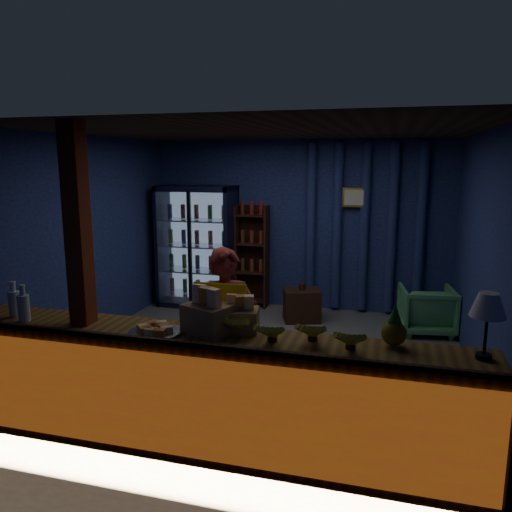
{
  "coord_description": "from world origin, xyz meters",
  "views": [
    {
      "loc": [
        1.4,
        -5.37,
        2.29
      ],
      "look_at": [
        -0.02,
        -0.2,
        1.26
      ],
      "focal_mm": 35.0,
      "sensor_mm": 36.0,
      "label": 1
    }
  ],
  "objects": [
    {
      "name": "table_lamp",
      "position": [
        2.05,
        -1.84,
        1.32
      ],
      "size": [
        0.24,
        0.24,
        0.47
      ],
      "color": "black",
      "rests_on": "counter"
    },
    {
      "name": "side_table",
      "position": [
        0.2,
        1.48,
        0.23
      ],
      "size": [
        0.6,
        0.52,
        0.56
      ],
      "color": "#341C10",
      "rests_on": "ground"
    },
    {
      "name": "pastry_tray",
      "position": [
        -0.35,
        -1.98,
        0.97
      ],
      "size": [
        0.42,
        0.42,
        0.07
      ],
      "color": "silver",
      "rests_on": "counter"
    },
    {
      "name": "yellow_sign",
      "position": [
        0.07,
        -1.68,
        1.13
      ],
      "size": [
        0.45,
        0.09,
        0.36
      ],
      "color": "yellow",
      "rests_on": "counter"
    },
    {
      "name": "framed_picture",
      "position": [
        0.85,
        2.1,
        1.75
      ],
      "size": [
        0.36,
        0.04,
        0.28
      ],
      "color": "gold",
      "rests_on": "room_walls"
    },
    {
      "name": "room_walls",
      "position": [
        0.0,
        0.0,
        1.57
      ],
      "size": [
        4.6,
        4.6,
        4.6
      ],
      "color": "navy",
      "rests_on": "ground"
    },
    {
      "name": "curtain_folds",
      "position": [
        1.0,
        2.14,
        1.3
      ],
      "size": [
        1.74,
        0.14,
        2.5
      ],
      "color": "navy",
      "rests_on": "room_walls"
    },
    {
      "name": "bottle_shelf",
      "position": [
        -0.7,
        2.06,
        0.79
      ],
      "size": [
        0.5,
        0.28,
        1.6
      ],
      "color": "#341C10",
      "rests_on": "ground"
    },
    {
      "name": "soda_bottles",
      "position": [
        -1.81,
        -1.95,
        1.08
      ],
      "size": [
        0.59,
        0.18,
        0.32
      ],
      "color": "#AB1A0B",
      "rests_on": "counter"
    },
    {
      "name": "shopkeeper",
      "position": [
        -0.01,
        -1.28,
        0.77
      ],
      "size": [
        0.65,
        0.53,
        1.53
      ],
      "primitive_type": "imported",
      "rotation": [
        0.0,
        0.0,
        0.34
      ],
      "color": "maroon",
      "rests_on": "ground"
    },
    {
      "name": "beverage_cooler",
      "position": [
        -1.55,
        1.92,
        0.93
      ],
      "size": [
        1.2,
        0.62,
        1.9
      ],
      "color": "black",
      "rests_on": "ground"
    },
    {
      "name": "snack_box_centre",
      "position": [
        0.27,
        -1.74,
        1.06
      ],
      "size": [
        0.32,
        0.28,
        0.3
      ],
      "color": "olive",
      "rests_on": "counter"
    },
    {
      "name": "pineapple",
      "position": [
        1.45,
        -1.76,
        1.08
      ],
      "size": [
        0.18,
        0.18,
        0.32
      ],
      "color": "olive",
      "rests_on": "counter"
    },
    {
      "name": "snack_box_left",
      "position": [
        0.04,
        -1.84,
        1.08
      ],
      "size": [
        0.44,
        0.41,
        0.38
      ],
      "color": "olive",
      "rests_on": "counter"
    },
    {
      "name": "ground",
      "position": [
        0.0,
        0.0,
        0.0
      ],
      "size": [
        4.6,
        4.6,
        0.0
      ],
      "primitive_type": "plane",
      "color": "#515154",
      "rests_on": "ground"
    },
    {
      "name": "counter",
      "position": [
        0.0,
        -1.91,
        0.48
      ],
      "size": [
        4.4,
        0.57,
        0.99
      ],
      "color": "brown",
      "rests_on": "ground"
    },
    {
      "name": "support_post",
      "position": [
        -1.05,
        -1.9,
        1.3
      ],
      "size": [
        0.16,
        0.16,
        2.6
      ],
      "primitive_type": "cube",
      "color": "maroon",
      "rests_on": "ground"
    },
    {
      "name": "green_chair",
      "position": [
        1.9,
        1.43,
        0.32
      ],
      "size": [
        0.77,
        0.79,
        0.64
      ],
      "primitive_type": "imported",
      "rotation": [
        0.0,
        0.0,
        3.29
      ],
      "color": "#52A566",
      "rests_on": "ground"
    },
    {
      "name": "banana_bunches",
      "position": [
        0.72,
        -1.89,
        1.04
      ],
      "size": [
        1.13,
        0.31,
        0.18
      ],
      "color": "yellow",
      "rests_on": "counter"
    }
  ]
}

